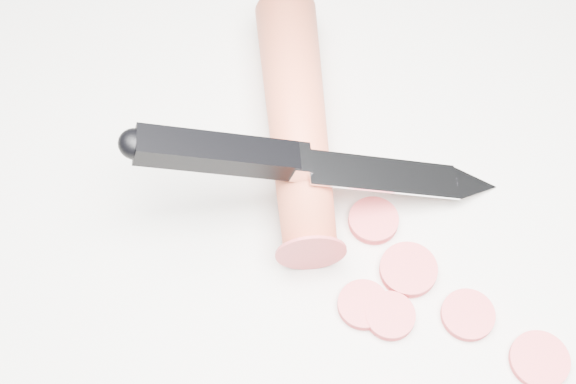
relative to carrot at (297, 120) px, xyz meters
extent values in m
plane|color=beige|center=(0.03, -0.08, -0.02)|extent=(2.40, 2.40, 0.00)
cylinder|color=#DB4F30|center=(0.00, 0.00, 0.00)|extent=(0.08, 0.20, 0.04)
cylinder|color=#CD3E43|center=(0.02, -0.14, -0.02)|extent=(0.03, 0.03, 0.01)
cylinder|color=#CD3E43|center=(0.03, -0.08, -0.02)|extent=(0.03, 0.03, 0.01)
cylinder|color=#CD3E43|center=(0.10, -0.19, -0.02)|extent=(0.04, 0.04, 0.01)
cylinder|color=#CD3E43|center=(0.04, -0.12, -0.02)|extent=(0.04, 0.04, 0.01)
cylinder|color=#CD3E43|center=(0.01, -0.13, -0.02)|extent=(0.03, 0.03, 0.01)
cylinder|color=#CD3E43|center=(0.07, -0.16, -0.02)|extent=(0.03, 0.03, 0.01)
camera|label=1|loc=(-0.09, -0.30, 0.45)|focal=50.00mm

